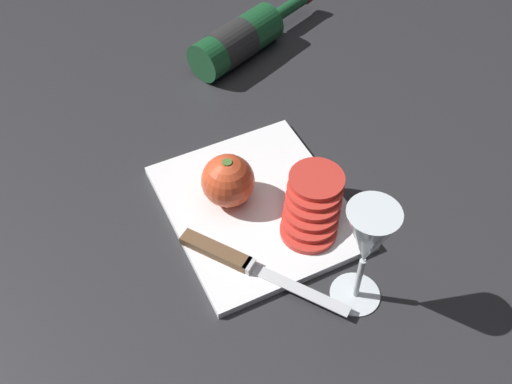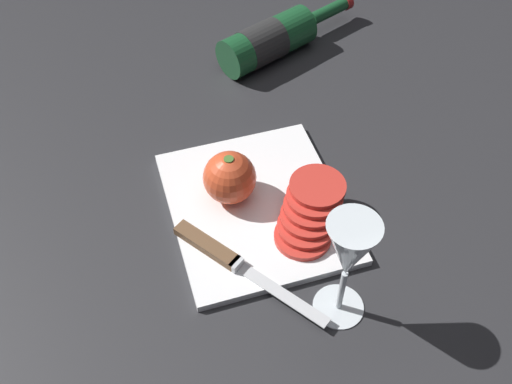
{
  "view_description": "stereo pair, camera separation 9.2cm",
  "coord_description": "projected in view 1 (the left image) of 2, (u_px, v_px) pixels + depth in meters",
  "views": [
    {
      "loc": [
        0.52,
        -0.25,
        0.75
      ],
      "look_at": [
        -0.02,
        0.01,
        0.04
      ],
      "focal_mm": 42.0,
      "sensor_mm": 36.0,
      "label": 1
    },
    {
      "loc": [
        0.55,
        -0.16,
        0.75
      ],
      "look_at": [
        -0.02,
        0.01,
        0.04
      ],
      "focal_mm": 42.0,
      "sensor_mm": 36.0,
      "label": 2
    }
  ],
  "objects": [
    {
      "name": "ground_plane",
      "position": [
        253.0,
        221.0,
        0.94
      ],
      "size": [
        3.0,
        3.0,
        0.0
      ],
      "primitive_type": "plane",
      "color": "#28282B"
    },
    {
      "name": "cutting_board",
      "position": [
        256.0,
        207.0,
        0.95
      ],
      "size": [
        0.31,
        0.27,
        0.01
      ],
      "color": "white",
      "rests_on": "ground_plane"
    },
    {
      "name": "wine_bottle",
      "position": [
        240.0,
        40.0,
        1.19
      ],
      "size": [
        0.17,
        0.32,
        0.08
      ],
      "color": "#194C28",
      "rests_on": "ground_plane"
    },
    {
      "name": "wine_glass",
      "position": [
        368.0,
        242.0,
        0.76
      ],
      "size": [
        0.07,
        0.07,
        0.19
      ],
      "color": "silver",
      "rests_on": "ground_plane"
    },
    {
      "name": "whole_tomato",
      "position": [
        228.0,
        181.0,
        0.92
      ],
      "size": [
        0.08,
        0.08,
        0.08
      ],
      "color": "#DB4C28",
      "rests_on": "cutting_board"
    },
    {
      "name": "knife",
      "position": [
        228.0,
        257.0,
        0.88
      ],
      "size": [
        0.23,
        0.17,
        0.01
      ],
      "rotation": [
        0.0,
        0.0,
        0.62
      ],
      "color": "silver",
      "rests_on": "cutting_board"
    },
    {
      "name": "tomato_slice_stack_near",
      "position": [
        313.0,
        204.0,
        0.91
      ],
      "size": [
        0.14,
        0.13,
        0.05
      ],
      "color": "red",
      "rests_on": "cutting_board"
    }
  ]
}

